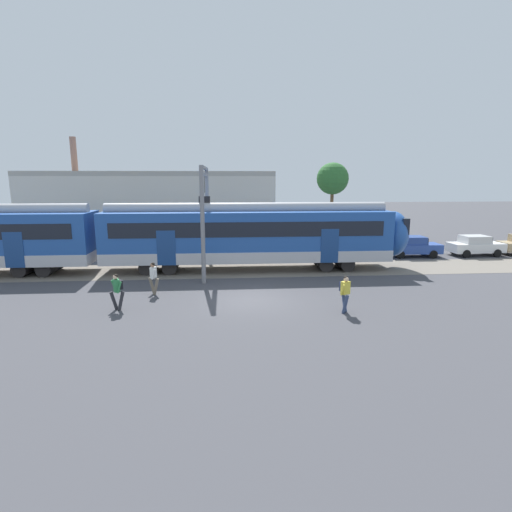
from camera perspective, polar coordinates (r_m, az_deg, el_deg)
ground_plane at (r=19.54m, az=-0.61°, el=-6.29°), size 160.00×160.00×0.00m
track_bed at (r=27.59m, az=-24.64°, el=-2.16°), size 80.00×4.40×0.01m
pedestrian_green at (r=18.87m, az=-19.22°, el=-4.43°), size 0.71×0.52×1.67m
pedestrian_white at (r=20.88m, az=-14.44°, el=-2.77°), size 0.61×0.60×1.67m
pedestrian_yellow at (r=17.89m, az=12.59°, el=-4.89°), size 0.52×0.71×1.67m
parked_car_blue at (r=32.37m, az=21.45°, el=1.30°), size 4.05×1.85×1.54m
parked_car_white at (r=34.84m, az=28.85°, el=1.33°), size 4.05×1.85×1.54m
catenary_gantry at (r=25.29m, az=-7.30°, el=7.52°), size 0.24×6.64×6.53m
background_building at (r=35.83m, az=-14.56°, el=6.48°), size 20.75×5.00×9.20m
street_tree_right at (r=40.00m, az=10.89°, el=10.73°), size 3.07×3.07×7.35m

